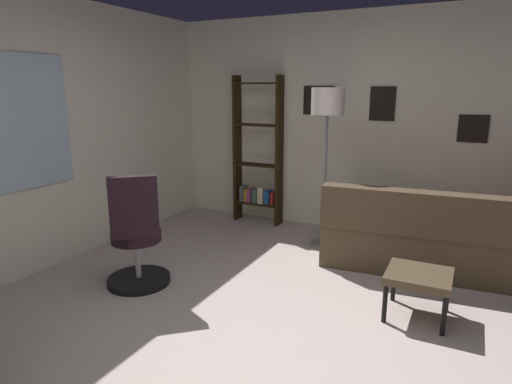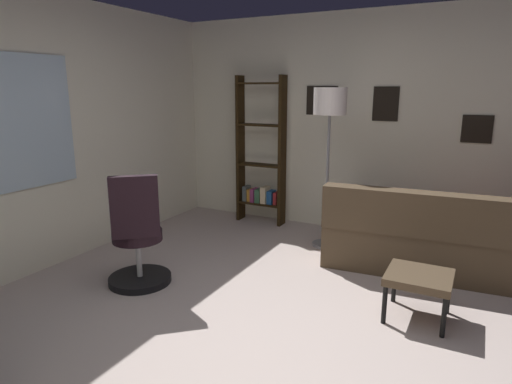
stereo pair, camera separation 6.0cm
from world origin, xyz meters
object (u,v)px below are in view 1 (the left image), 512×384
object	(u,v)px
floor_lamp	(327,114)
footstool	(419,279)
office_chair	(137,244)
bookshelf	(258,160)
couch	(446,237)

from	to	relation	value
floor_lamp	footstool	bearing A→B (deg)	-136.42
office_chair	floor_lamp	world-z (taller)	floor_lamp
bookshelf	footstool	bearing A→B (deg)	-127.44
office_chair	bookshelf	world-z (taller)	bookshelf
floor_lamp	couch	bearing A→B (deg)	-91.43
bookshelf	office_chair	bearing A→B (deg)	177.72
office_chair	bookshelf	size ratio (longest dim) A/B	0.55
floor_lamp	bookshelf	bearing A→B (deg)	65.42
couch	floor_lamp	xyz separation A→B (m)	(0.03, 1.27, 1.17)
footstool	bookshelf	xyz separation A→B (m)	(1.68, 2.20, 0.50)
couch	footstool	bearing A→B (deg)	173.95
couch	footstool	size ratio (longest dim) A/B	4.55
footstool	office_chair	world-z (taller)	office_chair
footstool	floor_lamp	size ratio (longest dim) A/B	0.27
couch	bookshelf	xyz separation A→B (m)	(0.51, 2.32, 0.52)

